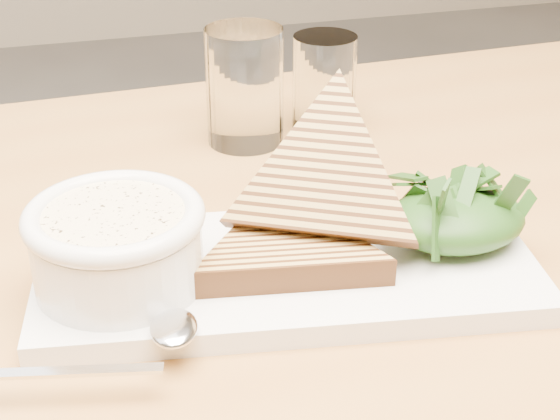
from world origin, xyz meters
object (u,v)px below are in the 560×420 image
object	(u,v)px
glass_near	(245,87)
glass_far	(324,83)
platter	(287,271)
soup_bowl	(118,254)
table_top	(274,282)

from	to	relation	value
glass_near	glass_far	distance (m)	0.09
platter	soup_bowl	world-z (taller)	soup_bowl
glass_far	table_top	bearing A→B (deg)	-116.58
platter	soup_bowl	distance (m)	0.13
table_top	glass_far	world-z (taller)	glass_far
table_top	glass_far	size ratio (longest dim) A/B	12.45
glass_near	glass_far	world-z (taller)	glass_near
soup_bowl	glass_far	distance (m)	0.36
platter	glass_near	world-z (taller)	glass_near
table_top	glass_near	xyz separation A→B (m)	(0.03, 0.23, 0.08)
table_top	soup_bowl	size ratio (longest dim) A/B	10.36
table_top	soup_bowl	xyz separation A→B (m)	(-0.12, -0.02, 0.06)
soup_bowl	glass_far	size ratio (longest dim) A/B	1.20
platter	soup_bowl	xyz separation A→B (m)	(-0.12, 0.01, 0.03)
platter	glass_near	size ratio (longest dim) A/B	3.16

